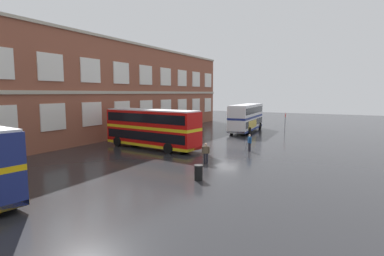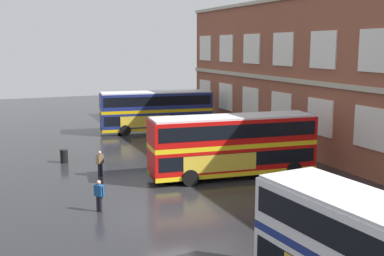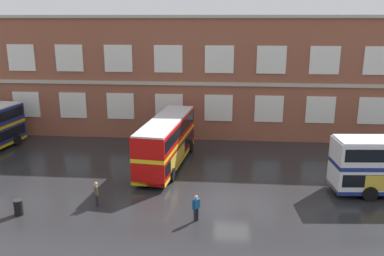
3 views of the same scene
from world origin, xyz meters
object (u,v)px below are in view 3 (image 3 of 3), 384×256
(waiting_passenger, at_px, (96,193))
(station_litter_bin, at_px, (18,207))
(second_passenger, at_px, (196,207))
(double_decker_middle, at_px, (167,141))

(waiting_passenger, relative_size, station_litter_bin, 1.65)
(second_passenger, bearing_deg, station_litter_bin, -178.99)
(double_decker_middle, bearing_deg, station_litter_bin, -129.82)
(waiting_passenger, bearing_deg, second_passenger, -12.51)
(second_passenger, height_order, station_litter_bin, second_passenger)
(double_decker_middle, xyz_separation_m, second_passenger, (3.22, -9.56, -1.22))
(second_passenger, distance_m, station_litter_bin, 11.37)
(station_litter_bin, bearing_deg, waiting_passenger, 20.40)
(waiting_passenger, xyz_separation_m, second_passenger, (6.78, -1.50, 0.00))
(waiting_passenger, distance_m, station_litter_bin, 4.91)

